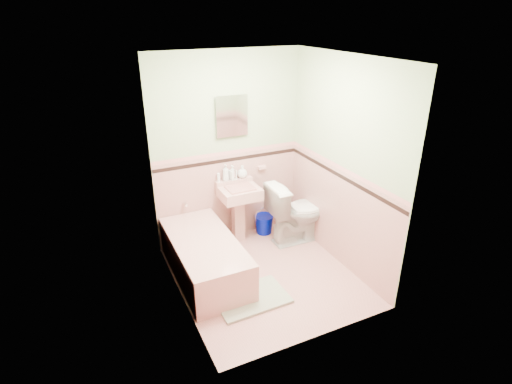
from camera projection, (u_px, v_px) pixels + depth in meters
name	position (u px, v px, depth m)	size (l,w,h in m)	color
floor	(265.00, 276.00, 4.84)	(2.20, 2.20, 0.00)	tan
ceiling	(267.00, 57.00, 3.81)	(2.20, 2.20, 0.00)	white
wall_back	(228.00, 150.00, 5.23)	(2.50, 2.50, 0.00)	beige
wall_front	(324.00, 224.00, 3.42)	(2.50, 2.50, 0.00)	beige
wall_left	(174.00, 196.00, 3.94)	(2.50, 2.50, 0.00)	beige
wall_right	(343.00, 165.00, 4.72)	(2.50, 2.50, 0.00)	beige
wainscot_back	(230.00, 196.00, 5.49)	(2.00, 2.00, 0.00)	#D2948C
wainscot_front	(318.00, 286.00, 3.70)	(2.00, 2.00, 0.00)	#D2948C
wainscot_left	(181.00, 252.00, 4.21)	(2.20, 2.20, 0.00)	#D2948C
wainscot_right	(337.00, 215.00, 4.98)	(2.20, 2.20, 0.00)	#D2948C
accent_back	(229.00, 160.00, 5.27)	(2.00, 2.00, 0.00)	black
accent_front	(322.00, 237.00, 3.49)	(2.00, 2.00, 0.00)	black
accent_left	(177.00, 208.00, 4.00)	(2.20, 2.20, 0.00)	black
accent_right	(340.00, 176.00, 4.76)	(2.20, 2.20, 0.00)	black
cap_back	(229.00, 153.00, 5.23)	(2.00, 2.00, 0.00)	tan
cap_front	(323.00, 226.00, 3.45)	(2.00, 2.00, 0.00)	tan
cap_left	(176.00, 199.00, 3.96)	(2.20, 2.20, 0.00)	tan
cap_right	(341.00, 168.00, 4.72)	(2.20, 2.20, 0.00)	tan
bathtub	(205.00, 259.00, 4.77)	(0.70, 1.50, 0.45)	tan
tub_faucet	(185.00, 204.00, 5.20)	(0.04, 0.04, 0.12)	silver
sink	(240.00, 215.00, 5.40)	(0.51, 0.48, 0.80)	tan
sink_faucet	(235.00, 174.00, 5.29)	(0.02, 0.02, 0.10)	silver
medicine_cabinet	(232.00, 116.00, 5.04)	(0.36, 0.04, 0.45)	white
soap_dish	(262.00, 167.00, 5.51)	(0.11, 0.06, 0.04)	tan
soap_bottle_left	(226.00, 173.00, 5.27)	(0.09, 0.09, 0.22)	#B2B2B2
soap_bottle_mid	(232.00, 173.00, 5.32)	(0.09, 0.09, 0.19)	#B2B2B2
soap_bottle_right	(242.00, 172.00, 5.38)	(0.13, 0.13, 0.17)	#B2B2B2
tube	(219.00, 178.00, 5.26)	(0.04, 0.04, 0.12)	white
toilet	(298.00, 211.00, 5.44)	(0.48, 0.84, 0.86)	white
bucket	(264.00, 224.00, 5.73)	(0.26, 0.26, 0.26)	#000B94
bath_mat	(251.00, 298.00, 4.44)	(0.79, 0.52, 0.03)	gray
shoe	(239.00, 301.00, 4.33)	(0.13, 0.06, 0.05)	#BF1E59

